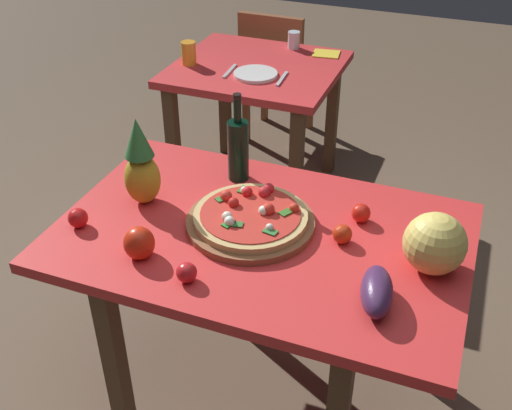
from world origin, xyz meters
TOP-DOWN VIEW (x-y plane):
  - ground_plane at (0.00, 0.00)m, footprint 10.00×10.00m
  - display_table at (0.00, 0.00)m, footprint 1.32×0.85m
  - background_table at (-0.53, 1.34)m, footprint 0.84×0.78m
  - dining_chair at (-0.64, 1.96)m, footprint 0.40×0.40m
  - pizza_board at (-0.05, 0.02)m, footprint 0.42×0.42m
  - pizza at (-0.05, 0.02)m, footprint 0.37×0.37m
  - wine_bottle at (-0.20, 0.28)m, footprint 0.08×0.08m
  - pineapple_left at (-0.44, 0.02)m, footprint 0.12×0.12m
  - melon at (0.53, 0.01)m, footprint 0.19×0.19m
  - bell_pepper at (-0.30, -0.25)m, footprint 0.10×0.10m
  - eggplant at (0.41, -0.20)m, footprint 0.13×0.21m
  - tomato_at_corner at (0.28, 0.17)m, footprint 0.06×0.06m
  - tomato_beside_pepper at (-0.57, -0.19)m, footprint 0.07×0.07m
  - tomato_near_board at (0.25, 0.04)m, footprint 0.06×0.06m
  - tomato_by_bottle at (-0.12, -0.30)m, footprint 0.06×0.06m
  - drinking_glass_juice at (-0.87, 1.23)m, footprint 0.08×0.08m
  - drinking_glass_water at (-0.44, 1.65)m, footprint 0.07×0.07m
  - dinner_plate at (-0.49, 1.21)m, footprint 0.22×0.22m
  - fork_utensil at (-0.63, 1.21)m, footprint 0.03×0.18m
  - knife_utensil at (-0.35, 1.21)m, footprint 0.03×0.18m
  - napkin_folded at (-0.24, 1.62)m, footprint 0.16×0.14m

SIDE VIEW (x-z plane):
  - ground_plane at x=0.00m, z-range 0.00..0.00m
  - dining_chair at x=-0.64m, z-range 0.06..0.91m
  - background_table at x=-0.53m, z-range 0.25..1.00m
  - display_table at x=0.00m, z-range 0.28..1.03m
  - napkin_folded at x=-0.24m, z-range 0.75..0.75m
  - fork_utensil at x=-0.63m, z-range 0.75..0.76m
  - knife_utensil at x=-0.35m, z-range 0.75..0.76m
  - dinner_plate at x=-0.49m, z-range 0.75..0.76m
  - pizza_board at x=-0.05m, z-range 0.75..0.77m
  - tomato_by_bottle at x=-0.12m, z-range 0.75..0.81m
  - tomato_near_board at x=0.25m, z-range 0.75..0.81m
  - tomato_at_corner at x=0.28m, z-range 0.75..0.81m
  - tomato_beside_pepper at x=-0.57m, z-range 0.75..0.81m
  - pizza at x=-0.05m, z-range 0.76..0.82m
  - eggplant at x=0.41m, z-range 0.75..0.84m
  - drinking_glass_water at x=-0.44m, z-range 0.75..0.84m
  - bell_pepper at x=-0.30m, z-range 0.74..0.85m
  - drinking_glass_juice at x=-0.87m, z-range 0.75..0.87m
  - melon at x=0.53m, z-range 0.75..0.93m
  - wine_bottle at x=-0.20m, z-range 0.71..1.04m
  - pineapple_left at x=-0.44m, z-range 0.73..1.05m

